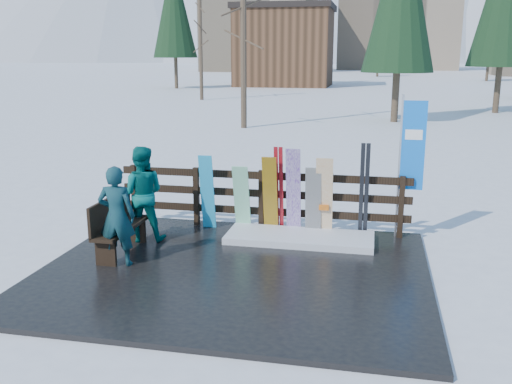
% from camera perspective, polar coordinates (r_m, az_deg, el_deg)
% --- Properties ---
extents(ground, '(700.00, 700.00, 0.00)m').
position_cam_1_polar(ground, '(9.06, -2.22, -8.20)').
color(ground, white).
rests_on(ground, ground).
extents(deck, '(6.00, 5.00, 0.08)m').
position_cam_1_polar(deck, '(9.05, -2.22, -7.96)').
color(deck, black).
rests_on(deck, ground).
extents(fence, '(5.60, 0.10, 1.15)m').
position_cam_1_polar(fence, '(10.88, 0.55, -0.36)').
color(fence, black).
rests_on(fence, deck).
extents(snow_patch, '(2.64, 1.00, 0.12)m').
position_cam_1_polar(snow_patch, '(10.35, 4.39, -4.59)').
color(snow_patch, white).
rests_on(snow_patch, deck).
extents(bench, '(0.41, 1.50, 0.97)m').
position_cam_1_polar(bench, '(9.86, -13.73, -3.10)').
color(bench, black).
rests_on(bench, deck).
extents(snowboard_0, '(0.26, 0.26, 1.46)m').
position_cam_1_polar(snowboard_0, '(10.90, -4.89, -0.01)').
color(snowboard_0, '#23A6DD').
rests_on(snowboard_0, deck).
extents(snowboard_1, '(0.30, 0.35, 1.28)m').
position_cam_1_polar(snowboard_1, '(10.75, -1.44, -0.63)').
color(snowboard_1, white).
rests_on(snowboard_1, deck).
extents(snowboard_2, '(0.27, 0.34, 1.48)m').
position_cam_1_polar(snowboard_2, '(10.62, 1.42, -0.27)').
color(snowboard_2, '#FFAF0C').
rests_on(snowboard_2, deck).
extents(snowboard_3, '(0.27, 0.34, 1.64)m').
position_cam_1_polar(snowboard_3, '(10.53, 3.76, 0.04)').
color(snowboard_3, silver).
rests_on(snowboard_3, deck).
extents(snowboard_4, '(0.29, 0.20, 1.30)m').
position_cam_1_polar(snowboard_4, '(10.53, 5.74, -0.96)').
color(snowboard_4, black).
rests_on(snowboard_4, deck).
extents(snowboard_5, '(0.31, 0.27, 1.49)m').
position_cam_1_polar(snowboard_5, '(10.49, 6.84, -0.52)').
color(snowboard_5, white).
rests_on(snowboard_5, deck).
extents(ski_pair_a, '(0.16, 0.27, 1.65)m').
position_cam_1_polar(ski_pair_a, '(10.64, 2.30, 0.23)').
color(ski_pair_a, maroon).
rests_on(ski_pair_a, deck).
extents(ski_pair_b, '(0.16, 0.30, 1.77)m').
position_cam_1_polar(ski_pair_b, '(10.49, 10.76, 0.14)').
color(ski_pair_b, black).
rests_on(ski_pair_b, deck).
extents(rental_flag, '(0.45, 0.04, 2.60)m').
position_cam_1_polar(rental_flag, '(10.56, 15.13, 3.98)').
color(rental_flag, silver).
rests_on(rental_flag, deck).
extents(person_front, '(0.63, 0.45, 1.61)m').
position_cam_1_polar(person_front, '(9.24, -13.76, -2.36)').
color(person_front, '#16544C').
rests_on(person_front, deck).
extents(person_back, '(0.96, 0.83, 1.72)m').
position_cam_1_polar(person_back, '(10.39, -11.38, -0.17)').
color(person_back, '#06625E').
rests_on(person_back, deck).
extents(resort_buildings, '(73.00, 87.60, 22.60)m').
position_cam_1_polar(resort_buildings, '(123.74, 11.82, 16.29)').
color(resort_buildings, tan).
rests_on(resort_buildings, ground).
extents(trees, '(42.35, 68.74, 14.29)m').
position_cam_1_polar(trees, '(55.46, 13.63, 15.83)').
color(trees, '#382B1E').
rests_on(trees, ground).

